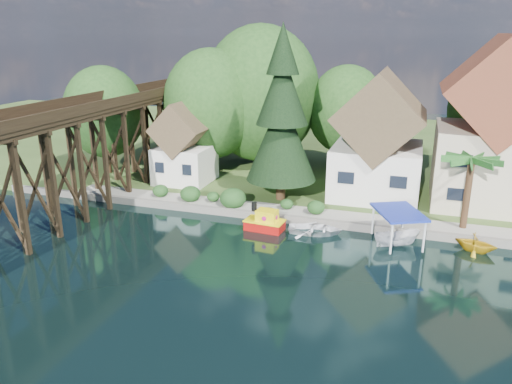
% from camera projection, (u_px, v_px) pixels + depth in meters
% --- Properties ---
extents(ground, '(140.00, 140.00, 0.00)m').
position_uv_depth(ground, '(242.00, 263.00, 32.76)').
color(ground, black).
rests_on(ground, ground).
extents(bank, '(140.00, 52.00, 0.50)m').
position_uv_depth(bank, '(331.00, 149.00, 63.47)').
color(bank, '#30491D').
rests_on(bank, ground).
extents(seawall, '(60.00, 0.40, 0.62)m').
position_uv_depth(seawall, '(325.00, 223.00, 38.73)').
color(seawall, slate).
rests_on(seawall, ground).
extents(promenade, '(50.00, 2.60, 0.06)m').
position_uv_depth(promenade, '(353.00, 218.00, 39.26)').
color(promenade, gray).
rests_on(promenade, bank).
extents(trestle_bridge, '(4.12, 44.18, 9.30)m').
position_uv_depth(trestle_bridge, '(77.00, 150.00, 40.51)').
color(trestle_bridge, black).
rests_on(trestle_bridge, ground).
extents(house_left, '(7.64, 8.64, 11.02)m').
position_uv_depth(house_left, '(378.00, 144.00, 43.62)').
color(house_left, white).
rests_on(house_left, bank).
extents(house_center, '(8.65, 9.18, 13.89)m').
position_uv_depth(house_center, '(491.00, 135.00, 41.03)').
color(house_center, beige).
rests_on(house_center, bank).
extents(shed, '(5.09, 5.40, 7.85)m').
position_uv_depth(shed, '(184.00, 148.00, 47.95)').
color(shed, white).
rests_on(shed, bank).
extents(bg_trees, '(49.90, 13.30, 10.57)m').
position_uv_depth(bg_trees, '(322.00, 108.00, 49.48)').
color(bg_trees, '#382314').
rests_on(bg_trees, bank).
extents(shrubs, '(15.76, 2.47, 1.70)m').
position_uv_depth(shrubs, '(227.00, 196.00, 42.12)').
color(shrubs, '#163914').
rests_on(shrubs, bank).
extents(conifer, '(6.01, 6.01, 14.79)m').
position_uv_depth(conifer, '(282.00, 118.00, 41.65)').
color(conifer, '#382314').
rests_on(conifer, bank).
extents(palm_tree, '(5.03, 5.03, 5.81)m').
position_uv_depth(palm_tree, '(472.00, 162.00, 35.73)').
color(palm_tree, '#382314').
rests_on(palm_tree, bank).
extents(tugboat, '(3.10, 1.88, 2.16)m').
position_uv_depth(tugboat, '(265.00, 222.00, 38.06)').
color(tugboat, '#AB0E0B').
rests_on(tugboat, ground).
extents(boat_white_a, '(4.43, 3.45, 0.84)m').
position_uv_depth(boat_white_a, '(315.00, 228.00, 37.47)').
color(boat_white_a, white).
rests_on(boat_white_a, ground).
extents(boat_canopy, '(4.26, 4.88, 2.62)m').
position_uv_depth(boat_canopy, '(397.00, 231.00, 35.06)').
color(boat_canopy, silver).
rests_on(boat_canopy, ground).
extents(boat_yellow, '(3.33, 3.09, 1.44)m').
position_uv_depth(boat_yellow, '(476.00, 242.00, 34.30)').
color(boat_yellow, gold).
rests_on(boat_yellow, ground).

